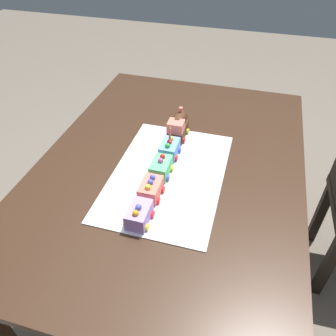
{
  "coord_description": "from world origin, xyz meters",
  "views": [
    {
      "loc": [
        0.95,
        0.26,
        1.55
      ],
      "look_at": [
        0.07,
        0.01,
        0.77
      ],
      "focal_mm": 35.41,
      "sensor_mm": 36.0,
      "label": 1
    }
  ],
  "objects": [
    {
      "name": "birthday_candle",
      "position": [
        -0.05,
        -0.02,
        0.85
      ],
      "size": [
        0.01,
        0.01,
        0.06
      ],
      "color": "#F24C59",
      "rests_on": "cake_car_flatbed_sky_blue"
    },
    {
      "name": "cake_car_tanker_coral",
      "position": [
        0.19,
        -0.02,
        0.77
      ],
      "size": [
        0.1,
        0.08,
        0.07
      ],
      "color": "#F27260",
      "rests_on": "cake_board"
    },
    {
      "name": "cake_car_flatbed_sky_blue",
      "position": [
        -0.04,
        -0.02,
        0.77
      ],
      "size": [
        0.1,
        0.08,
        0.07
      ],
      "color": "#669EEA",
      "rests_on": "cake_board"
    },
    {
      "name": "cake_board",
      "position": [
        0.07,
        0.01,
        0.74
      ],
      "size": [
        0.6,
        0.4,
        0.0
      ],
      "primitive_type": "cube",
      "color": "silver",
      "rests_on": "dining_table"
    },
    {
      "name": "ground_plane",
      "position": [
        0.0,
        0.0,
        0.0
      ],
      "size": [
        8.0,
        8.0,
        0.0
      ],
      "primitive_type": "plane",
      "color": "#6B6054"
    },
    {
      "name": "cake_locomotive",
      "position": [
        -0.17,
        -0.02,
        0.79
      ],
      "size": [
        0.14,
        0.08,
        0.12
      ],
      "color": "#472816",
      "rests_on": "cake_board"
    },
    {
      "name": "dining_table",
      "position": [
        0.0,
        0.0,
        0.63
      ],
      "size": [
        1.4,
        1.0,
        0.74
      ],
      "color": "#382316",
      "rests_on": "ground"
    },
    {
      "name": "cake_car_caboose_mint_green",
      "position": [
        0.07,
        -0.02,
        0.77
      ],
      "size": [
        0.1,
        0.08,
        0.07
      ],
      "color": "#59CC7A",
      "rests_on": "cake_board"
    },
    {
      "name": "cake_car_gondola_lavender",
      "position": [
        0.31,
        -0.02,
        0.77
      ],
      "size": [
        0.1,
        0.08,
        0.07
      ],
      "color": "#AD84E0",
      "rests_on": "cake_board"
    }
  ]
}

